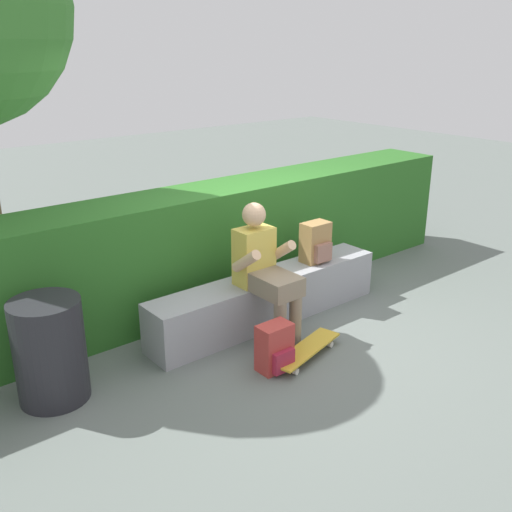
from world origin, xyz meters
The scene contains 8 objects.
ground_plane centered at (0.00, 0.00, 0.00)m, with size 24.00×24.00×0.00m, color slate.
bench_main centered at (0.00, 0.33, 0.23)m, with size 2.51×0.40×0.46m.
person_skater centered at (-0.22, 0.13, 0.66)m, with size 0.49×0.62×1.21m.
skateboard_near_person centered at (-0.21, -0.41, 0.07)m, with size 0.82×0.39×0.09m.
backpack_on_bench centered at (0.61, 0.32, 0.66)m, with size 0.28×0.23×0.40m.
backpack_on_ground centered at (-0.54, -0.39, 0.19)m, with size 0.28×0.23×0.40m.
hedge_row centered at (-0.10, 1.10, 0.59)m, with size 6.40×0.68×1.17m.
trash_bin centered at (-2.08, 0.35, 0.40)m, with size 0.52×0.52×0.79m.
Camera 1 is at (-3.30, -3.52, 2.51)m, focal length 40.98 mm.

